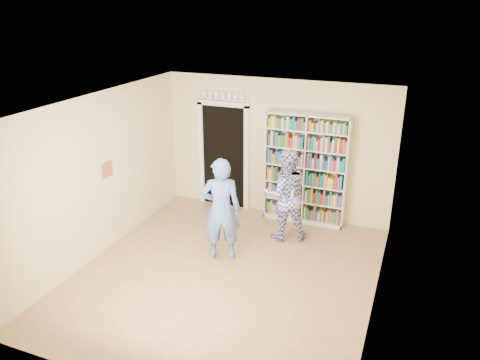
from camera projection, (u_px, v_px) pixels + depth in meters
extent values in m
plane|color=#99724A|center=(226.00, 275.00, 7.38)|extent=(5.00, 5.00, 0.00)
plane|color=white|center=(224.00, 106.00, 6.39)|extent=(5.00, 5.00, 0.00)
plane|color=beige|center=(276.00, 149.00, 9.05)|extent=(4.50, 0.00, 4.50)
plane|color=beige|center=(99.00, 176.00, 7.66)|extent=(0.00, 5.00, 5.00)
plane|color=beige|center=(382.00, 221.00, 6.11)|extent=(0.00, 5.00, 5.00)
cube|color=white|center=(306.00, 169.00, 8.79)|extent=(1.55, 0.29, 2.13)
cube|color=white|center=(306.00, 169.00, 8.79)|extent=(0.02, 0.29, 2.13)
cube|color=black|center=(224.00, 157.00, 9.52)|extent=(0.90, 0.03, 2.10)
cube|color=white|center=(202.00, 154.00, 9.68)|extent=(0.10, 0.06, 2.20)
cube|color=white|center=(247.00, 160.00, 9.34)|extent=(0.10, 0.06, 2.20)
cube|color=white|center=(223.00, 104.00, 9.11)|extent=(1.10, 0.06, 0.10)
cube|color=white|center=(223.00, 99.00, 9.07)|extent=(1.10, 0.08, 0.02)
cube|color=brown|center=(107.00, 169.00, 7.81)|extent=(0.03, 0.25, 0.25)
imported|color=#5978C5|center=(221.00, 210.00, 7.56)|extent=(0.75, 0.63, 1.76)
imported|color=navy|center=(285.00, 195.00, 8.22)|extent=(1.02, 0.94, 1.69)
cube|color=white|center=(288.00, 196.00, 7.99)|extent=(0.19, 0.03, 0.27)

